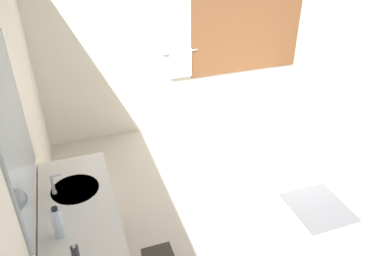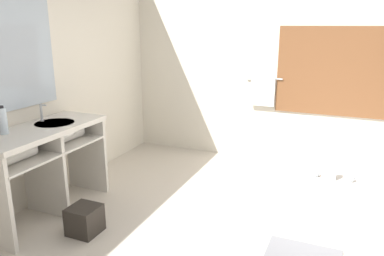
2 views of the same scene
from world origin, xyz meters
The scene contains 9 objects.
ground_plane centered at (0.00, 0.00, 0.00)m, with size 16.00×16.00×0.00m, color beige.
wall_back_with_blinds centered at (0.02, 2.23, 1.35)m, with size 7.40×0.13×2.70m.
wall_left_with_mirror centered at (-2.23, 0.00, 1.35)m, with size 0.08×7.40×2.70m.
vanity_counter centered at (-1.90, -0.18, 0.66)m, with size 0.57×1.32×0.90m.
sink_faucet centered at (-2.06, -0.01, 0.98)m, with size 0.09×0.04×0.18m.
bathtub centered at (0.72, 1.24, 0.32)m, with size 1.07×1.89×0.69m.
water_bottle_1 centered at (-2.03, -0.49, 1.02)m, with size 0.07×0.07×0.26m.
soap_dispenser centered at (-1.94, -0.78, 0.98)m, with size 0.05×0.05×0.19m.
bath_mat centered at (0.56, -0.09, 0.01)m, with size 0.60×0.66×0.02m.
Camera 1 is at (-1.79, -2.54, 2.89)m, focal length 35.00 mm.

